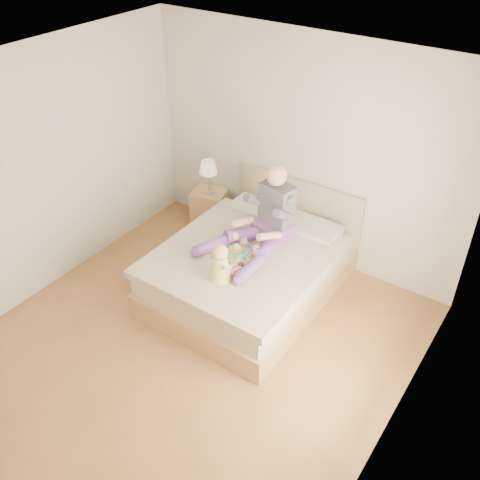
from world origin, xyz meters
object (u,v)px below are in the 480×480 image
Objects in this scene: bed at (252,267)px; tray at (242,254)px; nightstand at (210,209)px; baby at (221,264)px; adult at (265,222)px.

bed is 0.39m from tray.
baby is at bearing -65.56° from nightstand.
bed is 1.89× the size of adult.
adult reaches higher than baby.
tray is at bearing 112.16° from baby.
tray reaches higher than nightstand.
tray is at bearing -56.53° from nightstand.
nightstand is 1.62m from tray.
nightstand is at bearing 148.84° from baby.
nightstand is at bearing 163.54° from adult.
bed reaches higher than nightstand.
nightstand is 1.31× the size of baby.
baby reaches higher than nightstand.
baby reaches higher than tray.
adult is 2.07× the size of tray.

